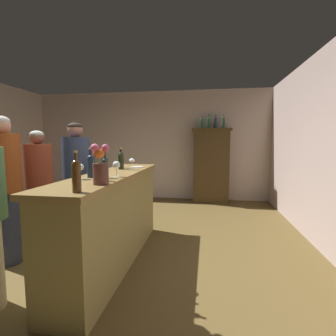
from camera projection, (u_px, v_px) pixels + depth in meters
The scene contains 22 objects.
floor at pixel (91, 255), 3.18m from camera, with size 8.67×8.67×0.00m, color brown.
wall_back at pixel (150, 145), 6.37m from camera, with size 6.02×0.12×2.69m, color #C4AFA1.
bar_counter at pixel (113, 218), 2.93m from camera, with size 0.54×2.41×1.08m.
display_cabinet at pixel (211, 164), 5.89m from camera, with size 0.91×0.41×1.75m.
wine_bottle_rose at pixel (91, 164), 2.55m from camera, with size 0.08×0.08×0.31m.
wine_bottle_merlot at pixel (121, 160), 3.29m from camera, with size 0.07×0.07×0.29m.
wine_bottle_pinot at pixel (121, 159), 3.47m from camera, with size 0.07×0.07×0.28m.
wine_bottle_malbec at pixel (76, 174), 1.80m from camera, with size 0.06×0.06×0.31m.
wine_bottle_syrah at pixel (105, 166), 2.50m from camera, with size 0.06×0.06×0.30m.
wine_bottle_chardonnay at pixel (105, 168), 2.32m from camera, with size 0.06×0.06×0.29m.
wine_glass_front at pixel (116, 165), 2.60m from camera, with size 0.08×0.08×0.17m.
wine_glass_mid at pixel (80, 168), 2.44m from camera, with size 0.08×0.08×0.16m.
wine_glass_rear at pixel (132, 161), 3.25m from camera, with size 0.08×0.08×0.15m.
flower_arrangement at pixel (100, 166), 2.14m from camera, with size 0.15×0.14×0.35m.
cheese_plate at pixel (137, 167), 3.56m from camera, with size 0.18×0.18×0.01m, color white.
display_bottle_left at pixel (201, 123), 5.82m from camera, with size 0.07×0.07×0.29m.
display_bottle_midleft at pixel (209, 122), 5.80m from camera, with size 0.06×0.06×0.33m.
display_bottle_center at pixel (215, 122), 5.77m from camera, with size 0.07×0.07×0.34m.
display_bottle_midright at pixel (223, 122), 5.74m from camera, with size 0.07×0.07×0.34m.
patron_in_grey at pixel (39, 181), 3.61m from camera, with size 0.38×0.38×1.60m.
patron_by_cabinet at pixel (5, 184), 2.88m from camera, with size 0.37×0.37×1.74m.
patron_in_navy at pixel (77, 181), 3.27m from camera, with size 0.35×0.35×1.69m.
Camera 1 is at (1.46, -2.85, 1.45)m, focal length 26.50 mm.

